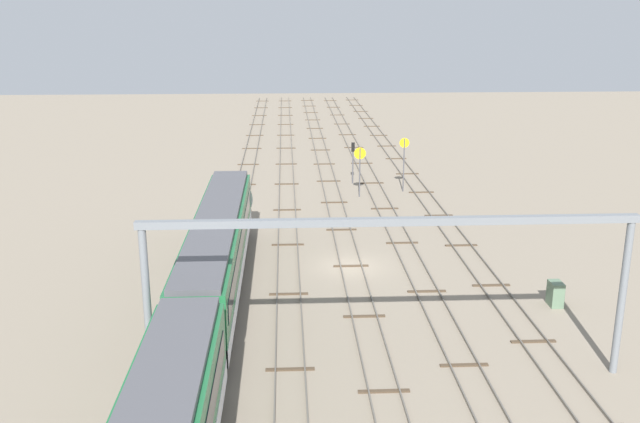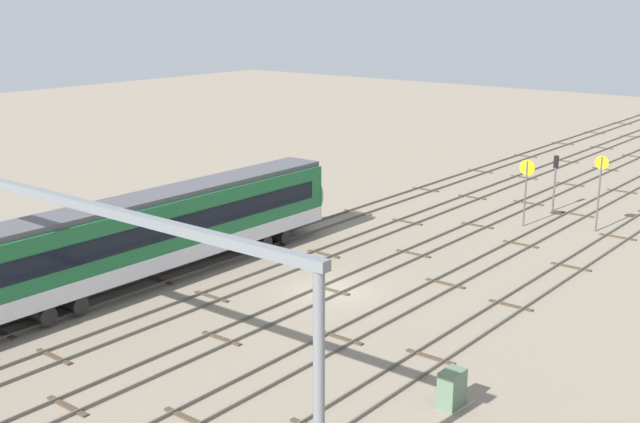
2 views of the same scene
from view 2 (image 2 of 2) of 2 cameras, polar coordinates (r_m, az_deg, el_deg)
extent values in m
plane|color=gray|center=(43.64, 0.79, -5.62)|extent=(205.81, 205.81, 0.00)
cube|color=#59544C|center=(39.00, 11.75, -8.35)|extent=(189.81, 0.07, 0.16)
cube|color=#59544C|center=(39.61, 9.89, -7.89)|extent=(189.81, 0.07, 0.16)
cube|color=#473828|center=(36.14, 7.80, -10.16)|extent=(0.24, 2.40, 0.08)
cube|color=#473828|center=(42.63, 13.34, -6.48)|extent=(0.24, 2.40, 0.08)
cube|color=#473828|center=(49.53, 17.32, -3.76)|extent=(0.24, 2.40, 0.08)
cube|color=#473828|center=(56.70, 20.30, -1.70)|extent=(0.24, 2.40, 0.08)
cube|color=#59544C|center=(40.93, 6.37, -7.00)|extent=(189.81, 0.07, 0.16)
cube|color=#59544C|center=(41.66, 4.70, -6.56)|extent=(189.81, 0.07, 0.16)
cube|color=#473828|center=(31.44, -9.35, -14.22)|extent=(0.24, 2.40, 0.08)
cube|color=#473828|center=(37.71, 1.51, -8.92)|extent=(0.24, 2.40, 0.08)
cube|color=#473828|center=(45.12, 8.85, -5.05)|extent=(0.24, 2.40, 0.08)
cube|color=#473828|center=(53.19, 13.99, -2.26)|extent=(0.24, 2.40, 0.08)
cube|color=#473828|center=(61.67, 17.73, -0.21)|extent=(0.24, 2.40, 0.08)
cube|color=#473828|center=(70.40, 20.56, 1.34)|extent=(0.24, 2.40, 0.08)
cube|color=#59544C|center=(43.20, 1.54, -5.72)|extent=(189.81, 0.07, 0.16)
cube|color=#59544C|center=(44.03, 0.05, -5.32)|extent=(189.81, 0.07, 0.16)
cube|color=#473828|center=(33.30, -17.43, -13.00)|extent=(0.24, 2.40, 0.08)
cube|color=#473828|center=(37.92, -6.99, -8.89)|extent=(0.24, 2.40, 0.08)
cube|color=#473828|center=(43.63, 0.79, -5.57)|extent=(0.24, 2.40, 0.08)
cube|color=#473828|center=(50.05, 6.62, -2.98)|extent=(0.24, 2.40, 0.08)
cube|color=#473828|center=(56.95, 11.06, -0.98)|extent=(0.24, 2.40, 0.08)
cube|color=#473828|center=(64.16, 14.51, 0.59)|extent=(0.24, 2.40, 0.08)
cube|color=#473828|center=(71.60, 17.26, 1.83)|extent=(0.24, 2.40, 0.08)
cube|color=#473828|center=(79.20, 19.49, 2.84)|extent=(0.24, 2.40, 0.08)
cube|color=#473828|center=(86.93, 21.33, 3.66)|extent=(0.24, 2.40, 0.08)
cube|color=#59544C|center=(45.77, -2.75, -4.55)|extent=(189.81, 0.07, 0.16)
cube|color=#59544C|center=(46.68, -4.08, -4.18)|extent=(189.81, 0.07, 0.16)
cube|color=#473828|center=(37.68, -18.28, -9.73)|extent=(0.24, 2.40, 0.08)
cube|color=#473828|center=(43.05, -7.67, -5.99)|extent=(0.24, 2.40, 0.08)
cube|color=#473828|center=(49.67, 0.25, -3.02)|extent=(0.24, 2.40, 0.08)
cube|color=#473828|center=(57.10, 6.18, -0.74)|extent=(0.24, 2.40, 0.08)
cube|color=#473828|center=(65.07, 10.70, 1.00)|extent=(0.24, 2.40, 0.08)
cube|color=#473828|center=(73.40, 14.22, 2.35)|extent=(0.24, 2.40, 0.08)
cube|color=#473828|center=(81.99, 17.02, 3.41)|extent=(0.24, 2.40, 0.08)
cube|color=#473828|center=(90.75, 19.28, 4.27)|extent=(0.24, 2.40, 0.08)
cube|color=#473828|center=(99.65, 21.15, 4.97)|extent=(0.24, 2.40, 0.08)
cube|color=#59544C|center=(48.57, -6.56, -3.48)|extent=(189.81, 0.07, 0.16)
cube|color=#59544C|center=(49.56, -7.74, -3.15)|extent=(189.81, 0.07, 0.16)
cube|color=#473828|center=(41.12, -21.61, -7.95)|extent=(0.24, 2.40, 0.08)
cube|color=#473828|center=(46.09, -11.39, -4.74)|extent=(0.24, 2.40, 0.08)
cube|color=#473828|center=(52.32, -3.44, -2.12)|extent=(0.24, 2.40, 0.08)
cube|color=#473828|center=(59.43, 2.70, -0.06)|extent=(0.24, 2.40, 0.08)
cube|color=#473828|center=(67.12, 7.48, 1.55)|extent=(0.24, 2.40, 0.08)
cube|color=#473828|center=(75.23, 11.26, 2.81)|extent=(0.24, 2.40, 0.08)
cube|color=#473828|center=(83.62, 14.29, 3.81)|extent=(0.24, 2.40, 0.08)
cube|color=#473828|center=(92.24, 16.78, 4.62)|extent=(0.24, 2.40, 0.08)
cube|color=#473828|center=(101.00, 18.83, 5.29)|extent=(0.24, 2.40, 0.08)
cube|color=#473828|center=(109.89, 20.57, 5.84)|extent=(0.24, 2.40, 0.08)
cube|color=#1E6638|center=(45.76, -10.76, -1.15)|extent=(24.00, 2.90, 3.60)
cube|color=silver|center=(46.14, -10.68, -2.76)|extent=(24.00, 2.94, 0.90)
cube|color=#4C4C51|center=(45.28, -10.88, 1.23)|extent=(24.00, 2.50, 0.30)
cube|color=black|center=(44.58, -9.56, -0.94)|extent=(22.00, 0.04, 1.10)
cube|color=black|center=(46.74, -11.96, -0.33)|extent=(22.00, 0.04, 1.10)
cylinder|color=black|center=(41.72, -19.61, -6.59)|extent=(0.90, 2.70, 0.90)
cylinder|color=black|center=(42.60, -17.56, -5.97)|extent=(0.90, 2.70, 0.90)
cylinder|color=black|center=(50.85, -4.86, -1.98)|extent=(0.90, 2.70, 0.90)
cylinder|color=black|center=(52.11, -3.50, -1.54)|extent=(0.90, 2.70, 0.90)
cone|color=silver|center=(54.68, -0.57, 1.51)|extent=(1.60, 3.24, 3.24)
cylinder|color=slate|center=(24.72, -0.07, -12.58)|extent=(0.36, 0.36, 7.62)
cube|color=slate|center=(31.04, -16.21, 0.40)|extent=(0.40, 22.72, 0.35)
cylinder|color=#4C4C51|center=(57.09, 14.31, 1.23)|extent=(0.12, 0.12, 4.62)
cylinder|color=yellow|center=(56.75, 14.44, 3.02)|extent=(0.05, 1.09, 1.09)
cube|color=black|center=(56.77, 14.46, 3.02)|extent=(0.02, 0.49, 0.12)
cylinder|color=#4C4C51|center=(57.11, 19.11, 1.15)|extent=(0.12, 0.12, 5.15)
cylinder|color=yellow|center=(56.71, 19.30, 3.28)|extent=(0.05, 0.92, 0.92)
cube|color=black|center=(56.74, 19.31, 3.28)|extent=(0.02, 0.41, 0.12)
cylinder|color=#4C4C51|center=(62.07, 16.22, 1.51)|extent=(0.14, 0.14, 3.26)
cube|color=black|center=(61.65, 16.36, 3.40)|extent=(0.20, 0.32, 0.90)
sphere|color=red|center=(61.71, 16.41, 3.59)|extent=(0.20, 0.20, 0.20)
sphere|color=#262626|center=(61.79, 16.38, 3.23)|extent=(0.20, 0.20, 0.20)
cube|color=#597259|center=(32.02, 9.31, -12.24)|extent=(1.10, 0.72, 1.48)
cube|color=#333333|center=(32.37, 9.82, -11.52)|extent=(0.02, 0.50, 0.24)
camera|label=1|loc=(32.30, -76.37, 6.91)|focal=39.78mm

